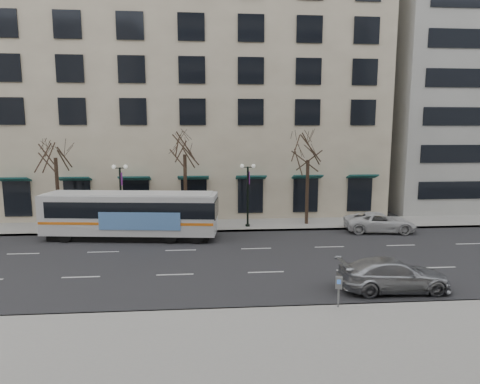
{
  "coord_description": "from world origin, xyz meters",
  "views": [
    {
      "loc": [
        1.91,
        -23.45,
        7.64
      ],
      "look_at": [
        3.83,
        1.19,
        4.0
      ],
      "focal_mm": 30.0,
      "sensor_mm": 36.0,
      "label": 1
    }
  ],
  "objects": [
    {
      "name": "sidewalk_far",
      "position": [
        5.0,
        9.0,
        0.07
      ],
      "size": [
        80.0,
        4.0,
        0.15
      ],
      "primitive_type": "cube",
      "color": "gray",
      "rests_on": "ground"
    },
    {
      "name": "tree_far_right",
      "position": [
        10.0,
        8.8,
        6.42
      ],
      "size": [
        3.6,
        3.6,
        8.06
      ],
      "color": "black",
      "rests_on": "ground"
    },
    {
      "name": "tree_far_mid",
      "position": [
        0.0,
        8.8,
        6.91
      ],
      "size": [
        3.6,
        3.6,
        8.55
      ],
      "color": "black",
      "rests_on": "ground"
    },
    {
      "name": "city_bus",
      "position": [
        -3.71,
        5.56,
        1.85
      ],
      "size": [
        12.74,
        4.14,
        3.39
      ],
      "rotation": [
        0.0,
        0.0,
        -0.11
      ],
      "color": "silver",
      "rests_on": "ground"
    },
    {
      "name": "building_hotel",
      "position": [
        -2.0,
        21.0,
        12.0
      ],
      "size": [
        40.0,
        20.0,
        24.0
      ],
      "primitive_type": "cube",
      "color": "tan",
      "rests_on": "ground"
    },
    {
      "name": "lamp_post_right",
      "position": [
        5.01,
        8.2,
        2.94
      ],
      "size": [
        1.22,
        0.45,
        5.21
      ],
      "color": "black",
      "rests_on": "ground"
    },
    {
      "name": "lamp_post_left",
      "position": [
        -4.99,
        8.2,
        2.94
      ],
      "size": [
        1.22,
        0.45,
        5.21
      ],
      "color": "black",
      "rests_on": "ground"
    },
    {
      "name": "pay_station",
      "position": [
        7.45,
        -7.31,
        1.14
      ],
      "size": [
        0.34,
        0.27,
        1.36
      ],
      "rotation": [
        0.0,
        0.0,
        -0.34
      ],
      "color": "slate",
      "rests_on": "sidewalk_near"
    },
    {
      "name": "silver_car",
      "position": [
        10.85,
        -5.29,
        0.78
      ],
      "size": [
        5.4,
        2.27,
        1.56
      ],
      "primitive_type": "imported",
      "rotation": [
        0.0,
        0.0,
        1.55
      ],
      "color": "#A6A9AE",
      "rests_on": "ground"
    },
    {
      "name": "building_office",
      "position": [
        32.0,
        21.0,
        17.5
      ],
      "size": [
        25.0,
        20.0,
        35.0
      ],
      "primitive_type": "cube",
      "color": "#999993",
      "rests_on": "ground"
    },
    {
      "name": "ground",
      "position": [
        0.0,
        0.0,
        0.0
      ],
      "size": [
        160.0,
        160.0,
        0.0
      ],
      "primitive_type": "plane",
      "color": "black",
      "rests_on": "ground"
    },
    {
      "name": "white_pickup",
      "position": [
        15.17,
        6.2,
        0.75
      ],
      "size": [
        5.63,
        3.07,
        1.5
      ],
      "primitive_type": "imported",
      "rotation": [
        0.0,
        0.0,
        1.46
      ],
      "color": "silver",
      "rests_on": "ground"
    },
    {
      "name": "tree_far_left",
      "position": [
        -10.0,
        8.8,
        6.7
      ],
      "size": [
        3.6,
        3.6,
        8.34
      ],
      "color": "black",
      "rests_on": "ground"
    }
  ]
}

